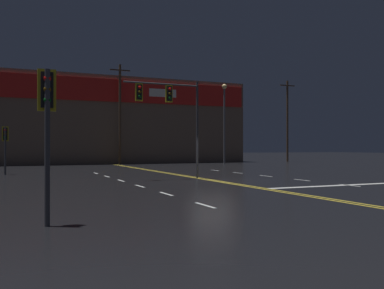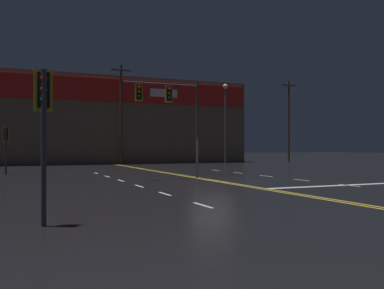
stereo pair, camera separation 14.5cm
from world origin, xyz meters
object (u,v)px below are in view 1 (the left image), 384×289
object	(u,v)px
traffic_signal_median	(169,103)
streetlight_near_left	(224,112)
traffic_signal_corner_southwest	(47,110)
traffic_signal_corner_northwest	(5,139)

from	to	relation	value
traffic_signal_median	streetlight_near_left	bearing A→B (deg)	54.37
traffic_signal_median	streetlight_near_left	world-z (taller)	streetlight_near_left
traffic_signal_median	streetlight_near_left	xyz separation A→B (m)	(13.73, 19.16, 1.36)
traffic_signal_corner_southwest	streetlight_near_left	world-z (taller)	streetlight_near_left
traffic_signal_median	traffic_signal_corner_northwest	xyz separation A→B (m)	(-8.60, 8.11, -1.99)
traffic_signal_median	traffic_signal_corner_southwest	size ratio (longest dim) A/B	1.55
traffic_signal_corner_northwest	traffic_signal_corner_southwest	distance (m)	20.57
traffic_signal_corner_northwest	streetlight_near_left	distance (m)	25.13
traffic_signal_corner_northwest	traffic_signal_corner_southwest	size ratio (longest dim) A/B	0.87
traffic_signal_corner_northwest	traffic_signal_corner_southwest	bearing A→B (deg)	-87.37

